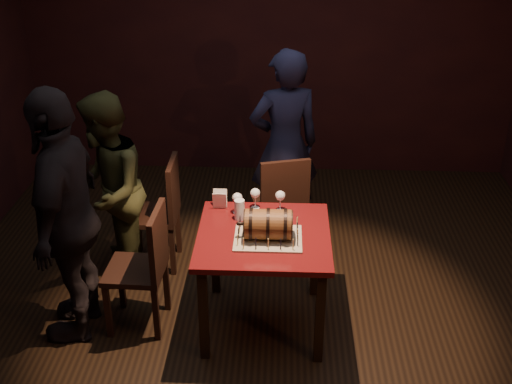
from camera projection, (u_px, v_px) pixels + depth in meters
room_shell at (263, 135)px, 4.20m from camera, size 5.04×5.04×2.80m
pub_table at (264, 247)px, 4.39m from camera, size 0.90×0.90×0.75m
cake_board at (268, 238)px, 4.27m from camera, size 0.45×0.35×0.01m
barrel_cake at (268, 224)px, 4.22m from camera, size 0.37×0.22×0.22m
birthday_candles at (268, 232)px, 4.25m from camera, size 0.40×0.30×0.09m
wine_glass_left at (237, 199)px, 4.54m from camera, size 0.07×0.07×0.16m
wine_glass_mid at (255, 194)px, 4.61m from camera, size 0.07×0.07×0.16m
wine_glass_right at (280, 197)px, 4.57m from camera, size 0.07×0.07×0.16m
pint_of_ale at (239, 210)px, 4.48m from camera, size 0.07×0.07×0.15m
menu_card at (220, 200)px, 4.64m from camera, size 0.10×0.05×0.13m
chair_back at (282, 202)px, 5.24m from camera, size 0.49×0.49×0.93m
chair_left_rear at (162, 207)px, 5.15m from camera, size 0.41×0.41×0.93m
chair_left_front at (146, 262)px, 4.44m from camera, size 0.42×0.42×0.93m
person_back at (284, 146)px, 5.47m from camera, size 0.70×0.56×1.68m
person_left_rear at (107, 191)px, 4.88m from camera, size 0.68×0.82×1.53m
person_left_front at (67, 217)px, 4.24m from camera, size 0.45×1.06×1.80m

